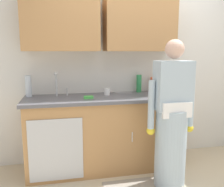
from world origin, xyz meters
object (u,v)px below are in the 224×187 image
object	(u,v)px
bottle_water_tall	(28,86)
knife_on_counter	(123,93)
sponge	(89,97)
person_at_sink	(171,126)
sink	(60,99)
bottle_water_short	(139,84)
cup_by_sink	(107,92)
bottle_cleaner_spray	(166,82)
bottle_dish_liquid	(153,84)

from	to	relation	value
bottle_water_tall	knife_on_counter	bearing A→B (deg)	1.32
bottle_water_tall	sponge	world-z (taller)	bottle_water_tall
sponge	bottle_water_tall	bearing A→B (deg)	159.05
person_at_sink	sink	bearing A→B (deg)	152.99
bottle_water_tall	bottle_water_short	bearing A→B (deg)	2.00
bottle_water_tall	cup_by_sink	distance (m)	0.98
sink	sponge	distance (m)	0.35
person_at_sink	bottle_water_tall	world-z (taller)	person_at_sink
bottle_water_short	sponge	distance (m)	0.81
person_at_sink	bottle_cleaner_spray	bearing A→B (deg)	70.60
sink	bottle_dish_liquid	distance (m)	1.30
cup_by_sink	bottle_dish_liquid	bearing A→B (deg)	11.29
bottle_water_short	sink	bearing A→B (deg)	-168.37
bottle_cleaner_spray	knife_on_counter	distance (m)	0.63
bottle_water_short	bottle_dish_liquid	bearing A→B (deg)	-1.27
bottle_cleaner_spray	bottle_dish_liquid	xyz separation A→B (m)	(-0.20, -0.00, -0.02)
person_at_sink	bottle_water_tall	xyz separation A→B (m)	(-1.56, 0.77, 0.38)
person_at_sink	bottle_water_short	xyz separation A→B (m)	(-0.11, 0.82, 0.37)
bottle_dish_liquid	sponge	distance (m)	0.99
cup_by_sink	knife_on_counter	bearing A→B (deg)	24.92
sink	bottle_cleaner_spray	distance (m)	1.49
bottle_cleaner_spray	sponge	size ratio (longest dim) A/B	2.27
sink	bottle_water_tall	size ratio (longest dim) A/B	1.88
sink	bottle_water_short	distance (m)	1.10
bottle_water_tall	knife_on_counter	world-z (taller)	bottle_water_tall
bottle_cleaner_spray	bottle_water_short	world-z (taller)	bottle_cleaner_spray
bottle_dish_liquid	bottle_water_short	bearing A→B (deg)	178.73
cup_by_sink	sponge	size ratio (longest dim) A/B	0.80
bottle_water_tall	person_at_sink	bearing A→B (deg)	-26.35
bottle_water_tall	bottle_cleaner_spray	bearing A→B (deg)	1.49
bottle_dish_liquid	knife_on_counter	bearing A→B (deg)	-177.57
person_at_sink	sponge	distance (m)	1.01
bottle_dish_liquid	sponge	world-z (taller)	bottle_dish_liquid
sink	sponge	size ratio (longest dim) A/B	4.55
bottle_dish_liquid	bottle_water_short	size ratio (longest dim) A/B	0.85
person_at_sink	sponge	xyz separation A→B (m)	(-0.84, 0.50, 0.26)
sink	knife_on_counter	xyz separation A→B (m)	(0.85, 0.20, 0.02)
bottle_cleaner_spray	sink	bearing A→B (deg)	-171.55
bottle_water_short	knife_on_counter	size ratio (longest dim) A/B	1.00
bottle_dish_liquid	sponge	size ratio (longest dim) A/B	1.85
knife_on_counter	sink	bearing A→B (deg)	36.60
person_at_sink	bottle_cleaner_spray	world-z (taller)	person_at_sink
bottle_cleaner_spray	sponge	world-z (taller)	bottle_cleaner_spray
knife_on_counter	bottle_water_tall	bearing A→B (deg)	24.75
bottle_cleaner_spray	cup_by_sink	size ratio (longest dim) A/B	2.82
person_at_sink	bottle_water_short	size ratio (longest dim) A/B	6.75
cup_by_sink	sponge	world-z (taller)	cup_by_sink
bottle_cleaner_spray	bottle_water_tall	bearing A→B (deg)	-178.51
bottle_dish_liquid	knife_on_counter	world-z (taller)	bottle_dish_liquid
sponge	bottle_cleaner_spray	bearing A→B (deg)	15.85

